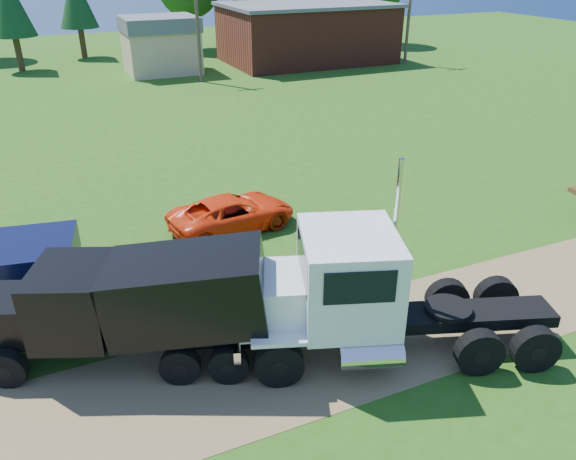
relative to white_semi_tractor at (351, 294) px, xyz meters
name	(u,v)px	position (x,y,z in m)	size (l,w,h in m)	color
ground	(348,346)	(0.08, 0.12, -1.78)	(140.00, 140.00, 0.00)	#2B5212
dirt_track	(348,345)	(0.08, 0.12, -1.77)	(120.00, 4.20, 0.01)	olive
white_semi_tractor	(351,294)	(0.00, 0.00, 0.00)	(8.75, 5.30, 5.20)	black
black_dump_truck	(136,302)	(-5.16, 1.92, -0.01)	(7.44, 4.76, 3.21)	black
orange_pickup	(232,213)	(-0.46, 8.23, -1.09)	(2.27, 4.91, 1.37)	red
spectator_b	(115,281)	(-5.38, 4.70, -0.90)	(0.85, 0.66, 1.74)	#999999
brick_building	(307,33)	(18.08, 40.12, 0.88)	(15.40, 10.40, 5.30)	maroon
tan_shed	(161,44)	(4.08, 40.12, 0.65)	(6.20, 5.40, 4.70)	tan
utility_poles	(197,21)	(6.08, 35.12, 2.94)	(42.20, 0.28, 9.00)	#4A382A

